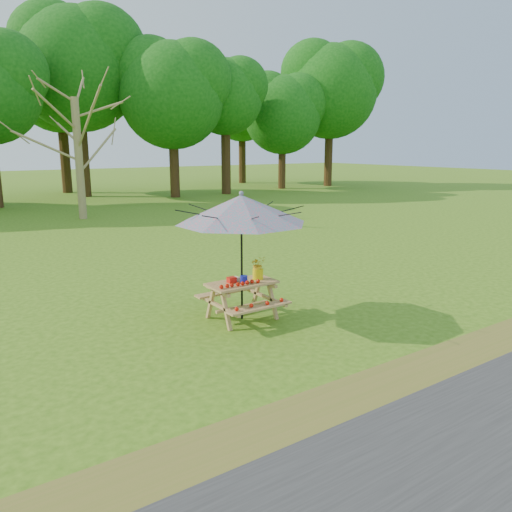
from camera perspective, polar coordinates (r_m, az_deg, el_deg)
ground at (r=7.32m, az=-22.02°, el=-12.66°), size 120.00×120.00×0.00m
drygrass_strip at (r=4.97m, az=-14.09°, el=-25.04°), size 120.00×1.20×0.01m
bare_tree at (r=22.23m, az=-20.48°, el=21.82°), size 7.27×7.27×11.31m
picnic_table at (r=8.81m, az=-1.61°, el=-5.16°), size 1.20×1.32×0.67m
patio_umbrella at (r=8.46m, az=-1.68°, el=5.37°), size 2.88×2.88×2.26m
produce_bins at (r=8.69m, az=-2.11°, el=-2.69°), size 0.30×0.33×0.13m
tomatoes_row at (r=8.48m, az=-1.82°, el=-3.20°), size 0.77×0.13×0.07m
flower_bucket at (r=8.85m, az=0.22°, el=-1.27°), size 0.30×0.27×0.41m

